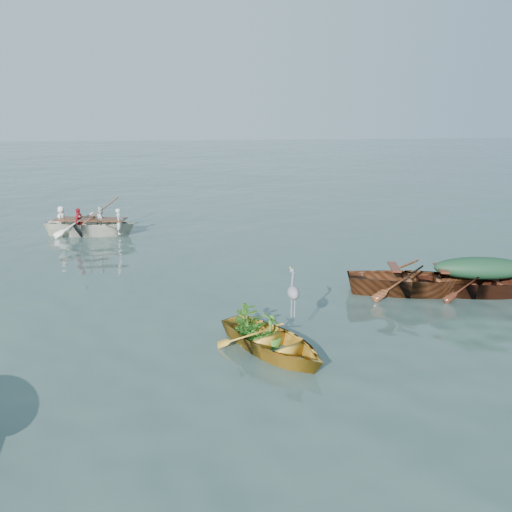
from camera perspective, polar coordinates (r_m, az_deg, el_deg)
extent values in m
plane|color=#384E48|center=(10.62, 3.39, -7.31)|extent=(140.00, 140.00, 0.00)
imported|color=gold|center=(9.27, 1.89, -10.97)|extent=(2.77, 3.30, 0.82)
imported|color=#481B10|center=(13.13, 24.03, -4.08)|extent=(4.19, 1.99, 0.92)
imported|color=brown|center=(12.68, 17.74, -4.11)|extent=(4.74, 2.36, 1.07)
imported|color=white|center=(18.75, -18.26, 2.31)|extent=(4.67, 2.18, 1.08)
ellipsoid|color=#183B22|center=(12.92, 24.39, -1.08)|extent=(2.31, 1.10, 0.52)
imported|color=#326C1C|center=(9.37, -0.20, -5.88)|extent=(1.07, 1.14, 0.60)
imported|color=silver|center=(18.56, -18.50, 5.07)|extent=(3.32, 1.79, 0.76)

